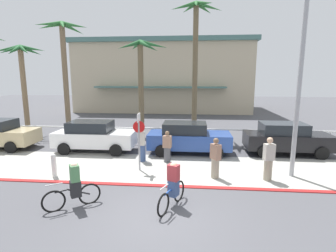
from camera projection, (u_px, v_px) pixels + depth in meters
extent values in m
plane|color=#4C4C51|center=(177.00, 139.00, 17.77)|extent=(80.00, 80.00, 0.00)
cube|color=#ADAAA0|center=(169.00, 168.00, 12.09)|extent=(44.00, 4.00, 0.02)
cube|color=maroon|center=(164.00, 186.00, 10.13)|extent=(44.00, 0.24, 0.03)
cube|color=#BCAD8E|center=(165.00, 78.00, 34.22)|extent=(20.34, 10.61, 7.85)
cube|color=#47706B|center=(165.00, 45.00, 33.46)|extent=(20.94, 11.21, 0.50)
cube|color=#47706B|center=(160.00, 87.00, 28.71)|extent=(14.23, 1.20, 0.16)
cylinder|color=white|center=(175.00, 129.00, 16.11)|extent=(26.94, 0.08, 0.08)
cylinder|color=white|center=(3.00, 133.00, 17.23)|extent=(0.08, 0.08, 1.00)
cylinder|color=white|center=(36.00, 134.00, 17.02)|extent=(0.08, 0.08, 1.00)
cylinder|color=white|center=(69.00, 135.00, 16.82)|extent=(0.08, 0.08, 1.00)
cylinder|color=white|center=(104.00, 135.00, 16.61)|extent=(0.08, 0.08, 1.00)
cylinder|color=white|center=(139.00, 136.00, 16.41)|extent=(0.08, 0.08, 1.00)
cylinder|color=white|center=(175.00, 137.00, 16.21)|extent=(0.08, 0.08, 1.00)
cylinder|color=white|center=(212.00, 138.00, 16.00)|extent=(0.08, 0.08, 1.00)
cylinder|color=white|center=(251.00, 138.00, 15.80)|extent=(0.08, 0.08, 1.00)
cylinder|color=white|center=(290.00, 139.00, 15.59)|extent=(0.08, 0.08, 1.00)
cylinder|color=white|center=(330.00, 140.00, 15.39)|extent=(0.08, 0.08, 1.00)
cylinder|color=gray|center=(139.00, 146.00, 11.64)|extent=(0.08, 0.08, 2.20)
cube|color=white|center=(139.00, 118.00, 11.40)|extent=(0.04, 0.56, 0.36)
cylinder|color=red|center=(139.00, 127.00, 11.47)|extent=(0.52, 0.03, 0.52)
cylinder|color=white|center=(54.00, 167.00, 11.00)|extent=(0.20, 0.20, 0.85)
sphere|color=white|center=(53.00, 156.00, 10.91)|extent=(0.20, 0.20, 0.20)
cylinder|color=#9EA0A5|center=(299.00, 86.00, 10.46)|extent=(0.18, 0.18, 7.50)
cylinder|color=#846B4C|center=(24.00, 91.00, 19.13)|extent=(0.36, 0.36, 6.17)
cone|color=#235B2D|center=(32.00, 49.00, 18.51)|extent=(1.84, 0.32, 0.60)
cone|color=#235B2D|center=(31.00, 51.00, 18.98)|extent=(1.32, 1.18, 0.79)
cone|color=#235B2D|center=(30.00, 51.00, 19.48)|extent=(0.65, 1.95, 0.69)
cone|color=#235B2D|center=(21.00, 50.00, 19.28)|extent=(1.09, 1.56, 0.63)
cone|color=#235B2D|center=(14.00, 51.00, 18.90)|extent=(1.51, 0.81, 0.75)
cone|color=#235B2D|center=(6.00, 49.00, 18.37)|extent=(1.84, 0.93, 0.69)
cone|color=#235B2D|center=(10.00, 50.00, 18.04)|extent=(1.04, 1.48, 0.83)
cone|color=#235B2D|center=(15.00, 49.00, 17.85)|extent=(0.60, 1.67, 0.79)
cone|color=#235B2D|center=(24.00, 50.00, 18.07)|extent=(1.47, 1.31, 0.84)
cylinder|color=#756047|center=(66.00, 81.00, 18.45)|extent=(0.36, 0.36, 7.63)
cone|color=#2D6B33|center=(74.00, 25.00, 17.70)|extent=(1.82, 0.32, 0.62)
cone|color=#2D6B33|center=(73.00, 29.00, 18.50)|extent=(1.19, 1.74, 0.81)
cone|color=#2D6B33|center=(61.00, 29.00, 18.35)|extent=(0.96, 1.34, 0.81)
cone|color=#2D6B33|center=(50.00, 26.00, 17.86)|extent=(1.71, 0.32, 0.63)
cone|color=#2D6B33|center=(49.00, 24.00, 17.03)|extent=(1.25, 1.84, 0.68)
cone|color=#2D6B33|center=(63.00, 25.00, 17.07)|extent=(1.14, 1.65, 0.83)
cylinder|color=brown|center=(141.00, 92.00, 17.54)|extent=(0.36, 0.36, 6.29)
cone|color=#235B2D|center=(154.00, 45.00, 16.92)|extent=(1.82, 0.32, 0.69)
cone|color=#235B2D|center=(149.00, 47.00, 17.75)|extent=(1.24, 1.83, 0.74)
cone|color=#235B2D|center=(136.00, 46.00, 17.77)|extent=(1.17, 1.71, 0.63)
cone|color=#235B2D|center=(129.00, 45.00, 17.07)|extent=(1.53, 0.32, 0.70)
cone|color=#235B2D|center=(132.00, 44.00, 16.41)|extent=(1.06, 1.51, 0.71)
cone|color=#235B2D|center=(145.00, 44.00, 16.24)|extent=(1.18, 1.72, 0.74)
cylinder|color=brown|center=(195.00, 72.00, 18.32)|extent=(0.36, 0.36, 8.89)
cone|color=#2D6B33|center=(209.00, 7.00, 17.47)|extent=(1.78, 0.32, 0.81)
cone|color=#2D6B33|center=(204.00, 9.00, 18.02)|extent=(1.36, 1.36, 0.76)
cone|color=#2D6B33|center=(196.00, 8.00, 18.33)|extent=(0.32, 1.70, 0.57)
cone|color=#2D6B33|center=(189.00, 8.00, 18.02)|extent=(1.19, 1.19, 0.69)
cone|color=#2D6B33|center=(184.00, 6.00, 17.62)|extent=(1.74, 0.32, 0.69)
cone|color=#2D6B33|center=(189.00, 4.00, 17.14)|extent=(1.19, 1.19, 0.67)
cone|color=#2D6B33|center=(196.00, 4.00, 16.87)|extent=(0.32, 1.49, 0.78)
cone|color=#2D6B33|center=(204.00, 3.00, 16.99)|extent=(1.28, 1.28, 0.58)
cylinder|color=black|center=(31.00, 140.00, 16.19)|extent=(0.66, 0.22, 0.66)
cylinder|color=black|center=(11.00, 147.00, 14.43)|extent=(0.66, 0.22, 0.66)
cube|color=white|center=(96.00, 138.00, 14.79)|extent=(4.40, 1.80, 0.80)
cube|color=#1E2328|center=(91.00, 126.00, 14.69)|extent=(2.29, 1.58, 0.56)
cylinder|color=black|center=(125.00, 142.00, 15.62)|extent=(0.66, 0.22, 0.66)
cylinder|color=black|center=(116.00, 150.00, 13.86)|extent=(0.66, 0.22, 0.66)
cylinder|color=black|center=(78.00, 141.00, 15.88)|extent=(0.66, 0.22, 0.66)
cylinder|color=black|center=(64.00, 149.00, 14.11)|extent=(0.66, 0.22, 0.66)
cube|color=#284793|center=(189.00, 140.00, 14.37)|extent=(4.40, 1.80, 0.80)
cube|color=#1E2328|center=(185.00, 128.00, 14.26)|extent=(2.29, 1.58, 0.56)
cylinder|color=black|center=(214.00, 144.00, 15.19)|extent=(0.66, 0.22, 0.66)
cylinder|color=black|center=(217.00, 153.00, 13.43)|extent=(0.66, 0.22, 0.66)
cylinder|color=black|center=(165.00, 143.00, 15.45)|extent=(0.66, 0.22, 0.66)
cylinder|color=black|center=(161.00, 151.00, 13.69)|extent=(0.66, 0.22, 0.66)
cube|color=black|center=(287.00, 141.00, 14.24)|extent=(4.40, 1.80, 0.80)
cube|color=#1E2328|center=(283.00, 128.00, 14.13)|extent=(2.29, 1.58, 0.56)
cylinder|color=black|center=(307.00, 144.00, 15.06)|extent=(0.66, 0.22, 0.66)
cylinder|color=black|center=(322.00, 153.00, 13.30)|extent=(0.66, 0.22, 0.66)
cylinder|color=black|center=(256.00, 143.00, 15.32)|extent=(0.66, 0.22, 0.66)
cylinder|color=black|center=(264.00, 152.00, 13.56)|extent=(0.66, 0.22, 0.66)
torus|color=black|center=(54.00, 202.00, 8.16)|extent=(0.63, 0.46, 0.72)
torus|color=black|center=(90.00, 194.00, 8.69)|extent=(0.63, 0.46, 0.72)
cylinder|color=black|center=(79.00, 192.00, 8.50)|extent=(0.60, 0.43, 0.35)
cylinder|color=black|center=(61.00, 191.00, 8.22)|extent=(0.34, 0.26, 0.07)
cylinder|color=black|center=(76.00, 190.00, 8.45)|extent=(0.05, 0.05, 0.44)
cylinder|color=silver|center=(54.00, 184.00, 8.09)|extent=(0.43, 0.31, 0.04)
cube|color=#232326|center=(76.00, 189.00, 8.43)|extent=(0.42, 0.41, 0.52)
cube|color=#4C7F51|center=(75.00, 173.00, 8.34)|extent=(0.41, 0.43, 0.52)
sphere|color=beige|center=(74.00, 166.00, 8.30)|extent=(0.22, 0.22, 0.22)
torus|color=black|center=(163.00, 205.00, 7.95)|extent=(0.33, 0.69, 0.72)
torus|color=black|center=(179.00, 191.00, 8.91)|extent=(0.33, 0.69, 0.72)
cylinder|color=#2851A8|center=(175.00, 191.00, 8.59)|extent=(0.31, 0.66, 0.35)
cylinder|color=#2851A8|center=(167.00, 193.00, 8.11)|extent=(0.19, 0.37, 0.07)
cylinder|color=#2851A8|center=(173.00, 190.00, 8.49)|extent=(0.05, 0.05, 0.44)
cylinder|color=silver|center=(164.00, 187.00, 7.89)|extent=(0.23, 0.48, 0.04)
cube|color=#384C7A|center=(173.00, 188.00, 8.48)|extent=(0.38, 0.40, 0.52)
cube|color=#A33338|center=(173.00, 173.00, 8.39)|extent=(0.41, 0.37, 0.52)
sphere|color=#D6A884|center=(174.00, 166.00, 8.34)|extent=(0.22, 0.22, 0.22)
cylinder|color=gray|center=(268.00, 170.00, 10.62)|extent=(0.39, 0.39, 0.85)
cube|color=#B7B2A8|center=(269.00, 152.00, 10.48)|extent=(0.45, 0.35, 0.66)
sphere|color=#D6A884|center=(270.00, 140.00, 10.39)|extent=(0.23, 0.23, 0.23)
cylinder|color=#4C4C51|center=(167.00, 155.00, 12.88)|extent=(0.37, 0.37, 0.75)
cube|color=#93705B|center=(167.00, 142.00, 12.76)|extent=(0.44, 0.32, 0.58)
sphere|color=brown|center=(167.00, 133.00, 12.69)|extent=(0.21, 0.21, 0.21)
cylinder|color=gray|center=(215.00, 169.00, 10.85)|extent=(0.45, 0.45, 0.82)
cube|color=#93705B|center=(216.00, 152.00, 10.72)|extent=(0.45, 0.47, 0.63)
sphere|color=brown|center=(216.00, 141.00, 10.64)|extent=(0.22, 0.22, 0.22)
cylinder|color=#384C7A|center=(142.00, 153.00, 13.03)|extent=(0.37, 0.37, 0.84)
cube|color=#B7B2A8|center=(142.00, 138.00, 12.90)|extent=(0.32, 0.44, 0.65)
sphere|color=brown|center=(142.00, 129.00, 12.81)|extent=(0.23, 0.23, 0.23)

